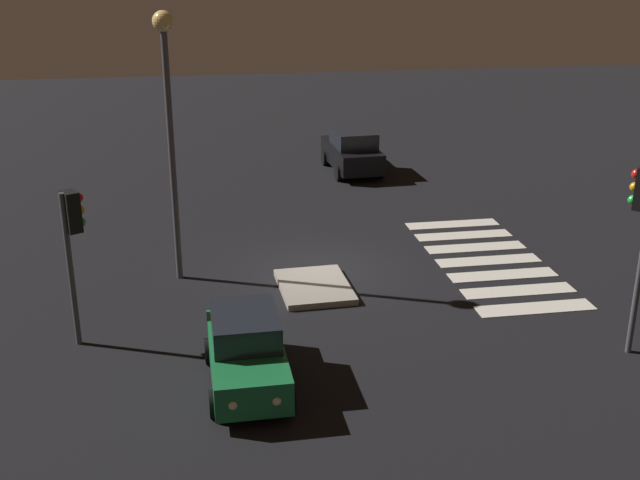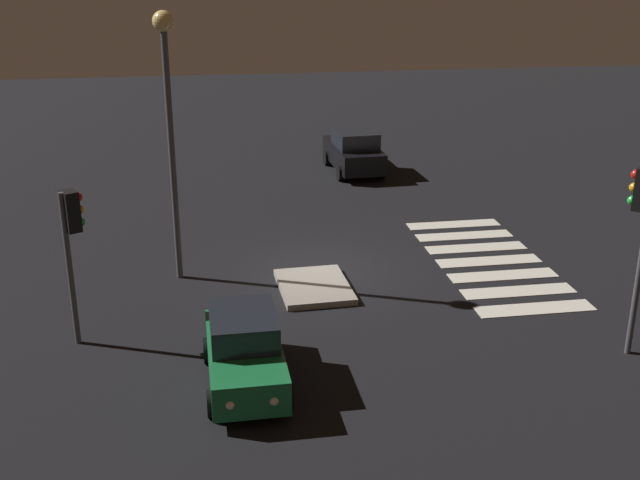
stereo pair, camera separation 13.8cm
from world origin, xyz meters
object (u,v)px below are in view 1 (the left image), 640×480
at_px(car_green, 246,351).
at_px(car_black, 352,151).
at_px(street_lamp, 168,102).
at_px(traffic_light_west, 72,230).
at_px(traffic_island, 314,287).

xyz_separation_m(car_green, car_black, (16.85, -5.80, 0.11)).
bearing_deg(car_green, street_lamp, -167.36).
height_order(car_black, traffic_light_west, traffic_light_west).
relative_size(car_black, traffic_light_west, 1.13).
relative_size(traffic_island, street_lamp, 0.35).
distance_m(traffic_island, car_black, 12.63).
height_order(traffic_light_west, street_lamp, street_lamp).
relative_size(car_green, traffic_light_west, 0.98).
bearing_deg(traffic_light_west, car_green, -63.06).
bearing_deg(traffic_island, car_green, 154.75).
distance_m(car_green, traffic_light_west, 5.02).
bearing_deg(car_green, traffic_island, 154.12).
bearing_deg(street_lamp, traffic_island, -112.12).
bearing_deg(car_green, car_black, 160.37).
relative_size(car_black, street_lamp, 0.58).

